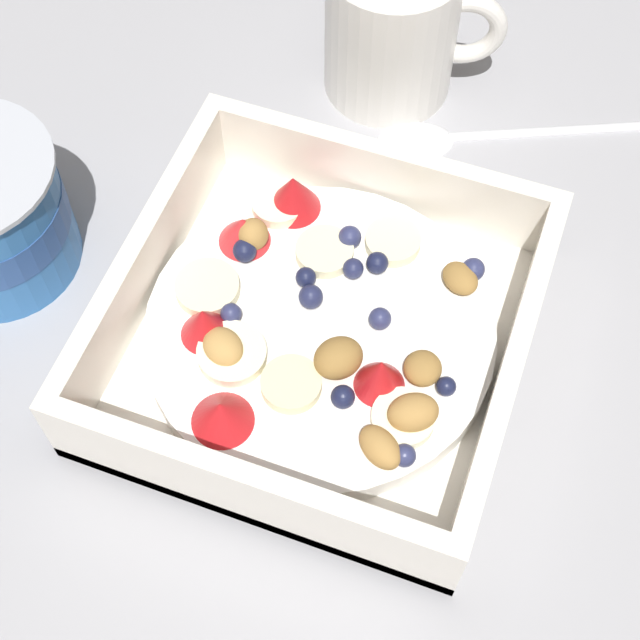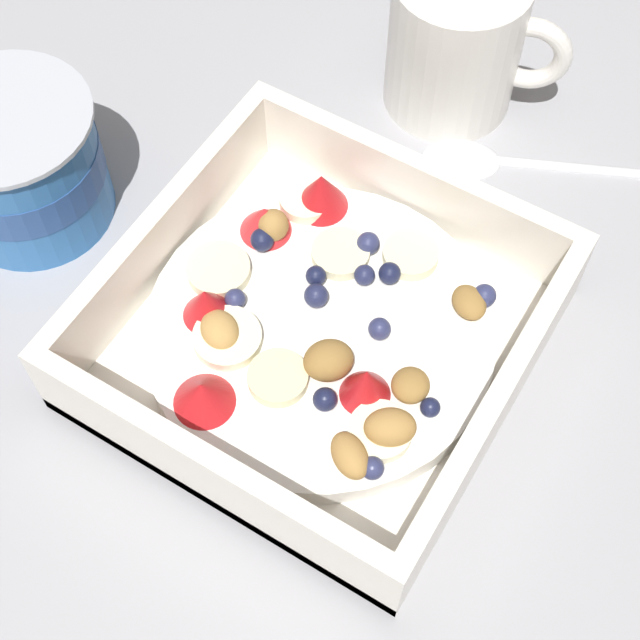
{
  "view_description": "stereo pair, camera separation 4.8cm",
  "coord_description": "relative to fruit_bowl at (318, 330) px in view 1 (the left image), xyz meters",
  "views": [
    {
      "loc": [
        -0.24,
        -0.08,
        0.45
      ],
      "look_at": [
        -0.01,
        0.01,
        0.03
      ],
      "focal_mm": 53.38,
      "sensor_mm": 36.0,
      "label": 1
    },
    {
      "loc": [
        -0.22,
        -0.12,
        0.45
      ],
      "look_at": [
        -0.01,
        0.01,
        0.03
      ],
      "focal_mm": 53.38,
      "sensor_mm": 36.0,
      "label": 2
    }
  ],
  "objects": [
    {
      "name": "fruit_bowl",
      "position": [
        0.0,
        0.0,
        0.0
      ],
      "size": [
        0.21,
        0.21,
        0.06
      ],
      "color": "white",
      "rests_on": "ground"
    },
    {
      "name": "coffee_mug",
      "position": [
        0.2,
        0.02,
        0.03
      ],
      "size": [
        0.08,
        0.11,
        0.09
      ],
      "color": "white",
      "rests_on": "ground"
    },
    {
      "name": "spoon",
      "position": [
        0.17,
        -0.03,
        -0.01
      ],
      "size": [
        0.09,
        0.17,
        0.01
      ],
      "color": "silver",
      "rests_on": "ground"
    },
    {
      "name": "ground_plane",
      "position": [
        0.01,
        -0.01,
        -0.02
      ],
      "size": [
        2.4,
        2.4,
        0.0
      ],
      "primitive_type": "plane",
      "color": "#9E9EA3"
    }
  ]
}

